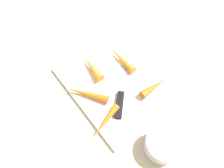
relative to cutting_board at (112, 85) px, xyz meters
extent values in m
plane|color=#C6B793|center=(0.00, 0.00, -0.01)|extent=(1.40, 1.40, 0.00)
cube|color=silver|center=(0.00, 0.00, 0.00)|extent=(0.36, 0.26, 0.01)
cube|color=#B7B7BC|center=(-0.01, -0.04, 0.01)|extent=(0.09, 0.09, 0.00)
cube|color=black|center=(-0.08, 0.03, 0.01)|extent=(0.08, 0.08, 0.01)
cone|color=orange|center=(0.08, 0.02, 0.02)|extent=(0.11, 0.04, 0.03)
cone|color=orange|center=(0.02, 0.09, 0.02)|extent=(0.14, 0.11, 0.03)
cone|color=orange|center=(0.05, -0.08, 0.02)|extent=(0.13, 0.03, 0.03)
cone|color=orange|center=(-0.10, -0.10, 0.02)|extent=(0.03, 0.10, 0.03)
cone|color=orange|center=(-0.09, 0.10, 0.02)|extent=(0.06, 0.12, 0.02)
cylinder|color=silver|center=(-0.25, 0.01, 0.02)|extent=(0.10, 0.10, 0.05)
camera|label=1|loc=(-0.27, 0.21, 0.61)|focal=33.04mm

